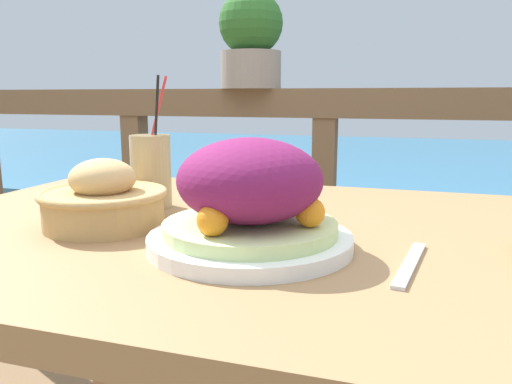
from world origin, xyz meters
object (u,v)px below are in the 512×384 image
(potted_plant, at_px, (251,39))
(bread_basket, at_px, (104,200))
(salad_plate, at_px, (250,201))
(drink_glass, at_px, (151,171))

(potted_plant, bearing_deg, bread_basket, -87.37)
(salad_plate, xyz_separation_m, bread_basket, (-0.26, 0.04, -0.02))
(potted_plant, bearing_deg, salad_plate, -71.93)
(salad_plate, height_order, drink_glass, drink_glass)
(bread_basket, height_order, potted_plant, potted_plant)
(salad_plate, xyz_separation_m, drink_glass, (-0.26, 0.19, 0.00))
(drink_glass, distance_m, potted_plant, 0.81)
(bread_basket, xyz_separation_m, potted_plant, (-0.04, 0.89, 0.34))
(salad_plate, height_order, bread_basket, salad_plate)
(salad_plate, relative_size, bread_basket, 1.40)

